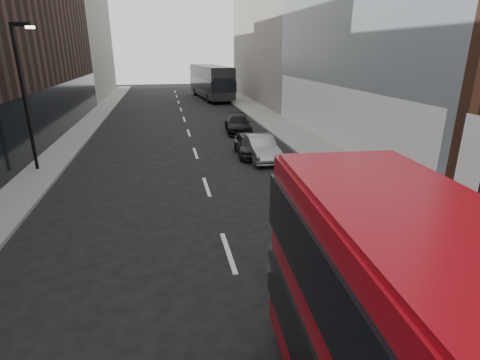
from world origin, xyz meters
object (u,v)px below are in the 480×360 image
street_lamp (24,89)px  car_b (260,147)px  car_a (249,144)px  car_c (238,124)px  grey_bus (211,81)px

street_lamp → car_b: 12.28m
car_a → car_c: car_a is taller
car_a → car_b: bearing=-63.3°
car_a → car_c: (0.59, 6.61, -0.01)m
grey_bus → car_b: bearing=-97.9°
car_c → car_a: bearing=-90.2°
grey_bus → car_c: grey_bus is taller
street_lamp → car_c: bearing=32.5°
car_b → grey_bus: bearing=87.7°
street_lamp → car_b: street_lamp is taller
car_b → car_c: car_b is taller
car_a → car_b: car_b is taller
car_c → street_lamp: bearing=-142.7°
street_lamp → car_a: street_lamp is taller
grey_bus → car_b: size_ratio=3.08×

